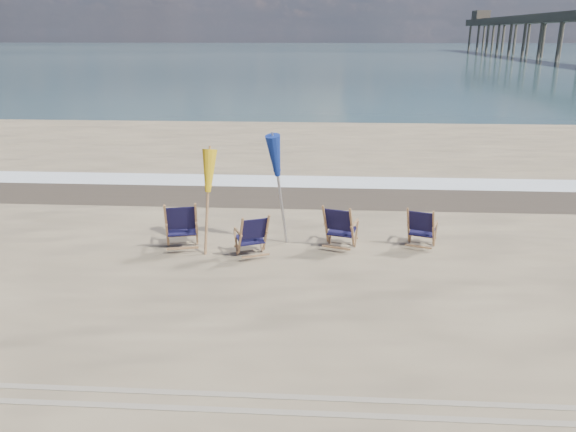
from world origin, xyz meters
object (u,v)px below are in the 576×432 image
at_px(beach_chair_1, 266,235).
at_px(beach_chair_2, 352,229).
at_px(umbrella_blue, 280,159).
at_px(beach_chair_0, 196,225).
at_px(beach_chair_3, 433,230).
at_px(umbrella_yellow, 206,176).

height_order(beach_chair_1, beach_chair_2, beach_chair_2).
bearing_deg(beach_chair_1, umbrella_blue, -134.54).
distance_m(beach_chair_0, umbrella_blue, 2.17).
height_order(beach_chair_2, beach_chair_3, beach_chair_2).
distance_m(beach_chair_1, beach_chair_3, 3.39).
height_order(beach_chair_1, beach_chair_3, beach_chair_1).
relative_size(beach_chair_2, umbrella_blue, 0.41).
height_order(beach_chair_3, umbrella_yellow, umbrella_yellow).
height_order(beach_chair_0, beach_chair_3, beach_chair_0).
bearing_deg(beach_chair_0, beach_chair_3, 169.89).
xyz_separation_m(umbrella_yellow, umbrella_blue, (1.44, 0.36, 0.30)).
relative_size(umbrella_yellow, umbrella_blue, 0.87).
relative_size(beach_chair_1, umbrella_yellow, 0.45).
bearing_deg(beach_chair_1, beach_chair_2, 168.13).
distance_m(umbrella_yellow, umbrella_blue, 1.51).
bearing_deg(beach_chair_0, beach_chair_1, 156.35).
relative_size(beach_chair_1, beach_chair_3, 1.03).
xyz_separation_m(beach_chair_0, beach_chair_1, (1.45, -0.27, -0.07)).
relative_size(beach_chair_0, beach_chair_3, 1.17).
relative_size(beach_chair_0, beach_chair_1, 1.14).
distance_m(beach_chair_2, umbrella_blue, 2.02).
bearing_deg(beach_chair_3, umbrella_blue, 18.27).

